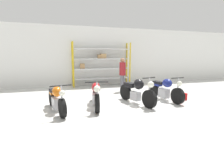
% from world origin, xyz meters
% --- Properties ---
extents(ground_plane, '(30.00, 30.00, 0.00)m').
position_xyz_m(ground_plane, '(0.00, 0.00, 0.00)').
color(ground_plane, silver).
extents(back_wall, '(30.00, 0.08, 3.60)m').
position_xyz_m(back_wall, '(0.00, 4.72, 1.80)').
color(back_wall, white).
rests_on(back_wall, ground_plane).
extents(shelving_rack, '(3.59, 0.63, 2.64)m').
position_xyz_m(shelving_rack, '(0.54, 4.35, 1.37)').
color(shelving_rack, gold).
rests_on(shelving_rack, ground_plane).
extents(motorcycle_orange, '(0.75, 1.99, 0.97)m').
position_xyz_m(motorcycle_orange, '(-2.13, -0.32, 0.42)').
color(motorcycle_orange, black).
rests_on(motorcycle_orange, ground_plane).
extents(motorcycle_red, '(0.73, 2.11, 1.00)m').
position_xyz_m(motorcycle_red, '(-0.78, -0.15, 0.45)').
color(motorcycle_red, black).
rests_on(motorcycle_red, ground_plane).
extents(motorcycle_black, '(0.74, 2.03, 1.08)m').
position_xyz_m(motorcycle_black, '(0.78, -0.25, 0.50)').
color(motorcycle_black, black).
rests_on(motorcycle_black, ground_plane).
extents(motorcycle_blue, '(0.59, 2.06, 1.01)m').
position_xyz_m(motorcycle_blue, '(2.15, -0.05, 0.44)').
color(motorcycle_blue, black).
rests_on(motorcycle_blue, ground_plane).
extents(person_browsing, '(0.45, 0.45, 1.72)m').
position_xyz_m(person_browsing, '(1.13, 2.23, 1.01)').
color(person_browsing, '#595960').
rests_on(person_browsing, ground_plane).
extents(toolbox, '(0.44, 0.26, 0.28)m').
position_xyz_m(toolbox, '(2.81, -0.23, 0.14)').
color(toolbox, red).
rests_on(toolbox, ground_plane).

